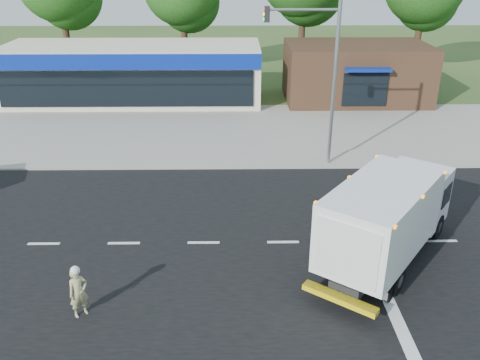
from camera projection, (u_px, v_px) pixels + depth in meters
The scene contains 10 objects.
ground at pixel (283, 242), 19.14m from camera, with size 120.00×120.00×0.00m, color #385123.
road_asphalt at pixel (283, 242), 19.14m from camera, with size 60.00×14.00×0.02m, color black.
sidewalk at pixel (269, 159), 26.58m from camera, with size 60.00×2.40×0.12m, color gray.
parking_apron at pixel (263, 125), 31.88m from camera, with size 60.00×9.00×0.02m, color gray.
lane_markings at pixel (325, 262), 17.92m from camera, with size 55.20×7.00×0.01m.
ems_box_truck at pixel (389, 214), 17.20m from camera, with size 6.27×7.26×3.28m.
emergency_worker at pixel (78, 291), 15.01m from camera, with size 0.70×0.68×1.73m.
retail_strip_mall at pixel (134, 73), 36.34m from camera, with size 18.00×6.20×4.00m.
brown_storefront at pixel (356, 72), 36.58m from camera, with size 10.00×6.70×4.00m.
traffic_signal_pole at pixel (322, 69), 24.05m from camera, with size 3.51×0.25×8.00m.
Camera 1 is at (-1.85, -16.42, 10.07)m, focal length 38.00 mm.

